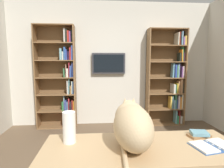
# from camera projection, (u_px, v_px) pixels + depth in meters

# --- Properties ---
(wall_back) EXTENTS (4.52, 0.06, 2.70)m
(wall_back) POSITION_uv_depth(u_px,v_px,m) (111.00, 64.00, 4.12)
(wall_back) COLOR beige
(wall_back) RESTS_ON ground
(bookshelf_left) EXTENTS (0.83, 0.28, 2.11)m
(bookshelf_left) POSITION_uv_depth(u_px,v_px,m) (170.00, 79.00, 4.09)
(bookshelf_left) COLOR brown
(bookshelf_left) RESTS_ON ground
(bookshelf_right) EXTENTS (0.81, 0.28, 2.15)m
(bookshelf_right) POSITION_uv_depth(u_px,v_px,m) (61.00, 79.00, 3.90)
(bookshelf_right) COLOR brown
(bookshelf_right) RESTS_ON ground
(wall_mounted_tv) EXTENTS (0.72, 0.07, 0.45)m
(wall_mounted_tv) POSITION_uv_depth(u_px,v_px,m) (109.00, 63.00, 4.03)
(wall_mounted_tv) COLOR #333338
(desk) EXTENTS (1.65, 0.63, 0.72)m
(desk) POSITION_uv_depth(u_px,v_px,m) (143.00, 160.00, 1.51)
(desk) COLOR tan
(desk) RESTS_ON ground
(cat) EXTENTS (0.31, 0.70, 0.38)m
(cat) POSITION_uv_depth(u_px,v_px,m) (132.00, 124.00, 1.51)
(cat) COLOR #D1B284
(cat) RESTS_ON desk
(open_binder) EXTENTS (0.37, 0.28, 0.02)m
(open_binder) POSITION_uv_depth(u_px,v_px,m) (213.00, 146.00, 1.52)
(open_binder) COLOR #335999
(open_binder) RESTS_ON desk
(paper_towel_roll) EXTENTS (0.11, 0.11, 0.27)m
(paper_towel_roll) POSITION_uv_depth(u_px,v_px,m) (69.00, 127.00, 1.58)
(paper_towel_roll) COLOR white
(paper_towel_roll) RESTS_ON desk
(desk_book_stack) EXTENTS (0.21, 0.14, 0.05)m
(desk_book_stack) POSITION_uv_depth(u_px,v_px,m) (199.00, 134.00, 1.71)
(desk_book_stack) COLOR #996B42
(desk_book_stack) RESTS_ON desk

